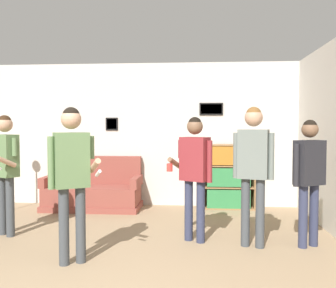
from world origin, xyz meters
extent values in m
cube|color=beige|center=(0.00, 4.33, 1.35)|extent=(8.22, 0.06, 2.70)
cube|color=black|center=(1.31, 4.28, 1.83)|extent=(0.44, 0.02, 0.23)
cube|color=beige|center=(1.31, 4.28, 1.83)|extent=(0.39, 0.01, 0.18)
cube|color=black|center=(-0.58, 4.28, 1.55)|extent=(0.23, 0.02, 0.24)
cube|color=gray|center=(-0.58, 4.28, 1.55)|extent=(0.19, 0.01, 0.20)
cube|color=brown|center=(-0.84, 3.86, 0.05)|extent=(1.74, 0.80, 0.10)
cube|color=brown|center=(-0.84, 3.86, 0.26)|extent=(1.68, 0.74, 0.32)
cube|color=brown|center=(-0.84, 4.19, 0.68)|extent=(1.68, 0.14, 0.52)
cube|color=brown|center=(-1.65, 3.86, 0.51)|extent=(0.12, 0.74, 0.18)
cube|color=brown|center=(-0.03, 3.86, 0.51)|extent=(0.12, 0.74, 0.18)
cube|color=olive|center=(1.16, 4.11, 0.59)|extent=(0.02, 0.30, 1.18)
cube|color=olive|center=(2.09, 4.11, 0.59)|extent=(0.02, 0.30, 1.18)
cube|color=olive|center=(1.62, 4.25, 0.59)|extent=(0.95, 0.01, 1.18)
cube|color=olive|center=(1.62, 4.11, 0.01)|extent=(0.90, 0.30, 0.02)
cube|color=olive|center=(1.62, 4.11, 1.16)|extent=(0.90, 0.30, 0.02)
cube|color=olive|center=(1.62, 4.11, 0.39)|extent=(0.90, 0.30, 0.02)
cube|color=olive|center=(1.62, 4.11, 0.78)|extent=(0.90, 0.30, 0.02)
cube|color=#338447|center=(1.62, 4.10, 0.19)|extent=(0.78, 0.26, 0.34)
cube|color=#338447|center=(1.62, 4.10, 0.59)|extent=(0.78, 0.26, 0.34)
cube|color=#B77023|center=(1.62, 4.10, 0.98)|extent=(0.78, 0.26, 0.34)
cylinder|color=#3D4247|center=(-1.64, 2.18, 0.41)|extent=(0.11, 0.11, 0.81)
cylinder|color=#3D4247|center=(-1.48, 2.09, 0.41)|extent=(0.11, 0.11, 0.81)
cube|color=#5B7A4C|center=(-1.56, 2.14, 1.10)|extent=(0.41, 0.35, 0.58)
sphere|color=tan|center=(-1.56, 2.14, 1.53)|extent=(0.21, 0.21, 0.21)
sphere|color=#382314|center=(-1.56, 2.14, 1.57)|extent=(0.18, 0.18, 0.18)
cylinder|color=#5B7A4C|center=(-1.37, 2.03, 1.23)|extent=(0.07, 0.07, 0.24)
cylinder|color=tan|center=(-1.44, 1.91, 1.04)|extent=(0.20, 0.29, 0.18)
cylinder|color=#3D4247|center=(-0.38, 1.12, 0.42)|extent=(0.11, 0.11, 0.84)
cylinder|color=#3D4247|center=(-0.22, 1.21, 0.42)|extent=(0.11, 0.11, 0.84)
cube|color=#5B7A4C|center=(-0.30, 1.16, 1.14)|extent=(0.41, 0.36, 0.59)
sphere|color=tan|center=(-0.30, 1.16, 1.58)|extent=(0.22, 0.22, 0.22)
sphere|color=black|center=(-0.30, 1.16, 1.61)|extent=(0.18, 0.18, 0.18)
cylinder|color=#5B7A4C|center=(-0.11, 1.27, 1.27)|extent=(0.07, 0.07, 0.25)
cylinder|color=tan|center=(-0.04, 1.15, 1.08)|extent=(0.21, 0.29, 0.19)
cylinder|color=white|center=(0.03, 1.03, 1.01)|extent=(0.10, 0.14, 0.09)
cylinder|color=#5B7A4C|center=(-0.48, 1.06, 1.11)|extent=(0.07, 0.07, 0.56)
cylinder|color=#2D334C|center=(0.95, 2.12, 0.40)|extent=(0.11, 0.11, 0.80)
cylinder|color=#2D334C|center=(1.10, 2.03, 0.40)|extent=(0.11, 0.11, 0.80)
cube|color=maroon|center=(1.02, 2.07, 1.08)|extent=(0.41, 0.35, 0.56)
sphere|color=brown|center=(1.02, 2.07, 1.50)|extent=(0.21, 0.21, 0.21)
sphere|color=black|center=(1.02, 2.07, 1.53)|extent=(0.18, 0.18, 0.18)
cylinder|color=maroon|center=(1.21, 1.96, 1.06)|extent=(0.07, 0.07, 0.53)
cylinder|color=maroon|center=(0.84, 2.18, 1.20)|extent=(0.07, 0.07, 0.24)
cylinder|color=brown|center=(0.77, 2.06, 1.02)|extent=(0.20, 0.28, 0.18)
cylinder|color=red|center=(0.71, 1.95, 0.98)|extent=(0.08, 0.08, 0.10)
cylinder|color=#3D4247|center=(1.66, 1.93, 0.43)|extent=(0.11, 0.11, 0.86)
cylinder|color=#3D4247|center=(1.83, 1.87, 0.43)|extent=(0.11, 0.11, 0.86)
cube|color=slate|center=(1.74, 1.90, 1.16)|extent=(0.40, 0.30, 0.61)
sphere|color=tan|center=(1.74, 1.90, 1.61)|extent=(0.22, 0.22, 0.22)
sphere|color=brown|center=(1.74, 1.90, 1.65)|extent=(0.19, 0.19, 0.19)
cylinder|color=slate|center=(1.95, 1.84, 1.14)|extent=(0.07, 0.07, 0.57)
cylinder|color=slate|center=(1.54, 1.97, 1.14)|extent=(0.07, 0.07, 0.57)
cylinder|color=#2D334C|center=(2.36, 1.92, 0.39)|extent=(0.11, 0.11, 0.78)
cylinder|color=#2D334C|center=(2.52, 2.01, 0.39)|extent=(0.11, 0.11, 0.78)
cube|color=#232328|center=(2.44, 1.96, 1.05)|extent=(0.41, 0.35, 0.55)
sphere|color=brown|center=(2.44, 1.96, 1.46)|extent=(0.20, 0.20, 0.20)
sphere|color=black|center=(2.44, 1.96, 1.50)|extent=(0.17, 0.17, 0.17)
cylinder|color=#232328|center=(2.62, 2.07, 1.03)|extent=(0.07, 0.07, 0.52)
cylinder|color=#232328|center=(2.25, 1.85, 1.03)|extent=(0.07, 0.07, 0.52)
cylinder|color=black|center=(-1.20, 3.26, 0.08)|extent=(0.07, 0.07, 0.16)
cylinder|color=black|center=(-1.20, 3.26, 0.19)|extent=(0.03, 0.03, 0.07)
camera|label=1|loc=(1.06, -2.76, 1.49)|focal=40.00mm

